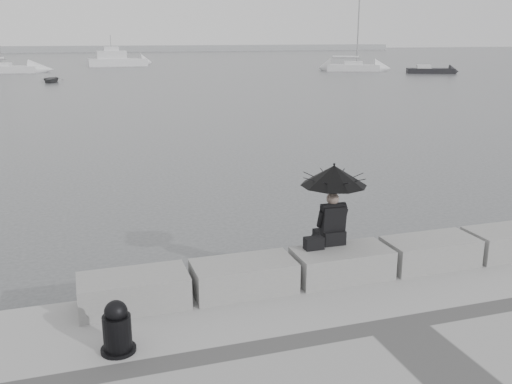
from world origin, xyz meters
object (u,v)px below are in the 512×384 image
object	(u,v)px
sailboat_right	(353,67)
dinghy	(51,79)
mooring_bollard	(117,331)
small_motorboat	(430,71)
seated_person	(334,187)
motor_cruiser	(118,60)

from	to	relation	value
sailboat_right	dinghy	bearing A→B (deg)	-142.67
mooring_bollard	small_motorboat	world-z (taller)	mooring_bollard
seated_person	small_motorboat	world-z (taller)	seated_person
motor_cruiser	small_motorboat	world-z (taller)	motor_cruiser
seated_person	small_motorboat	xyz separation A→B (m)	(36.92, 51.03, -1.67)
mooring_bollard	dinghy	bearing A→B (deg)	92.19
sailboat_right	motor_cruiser	world-z (taller)	sailboat_right
mooring_bollard	motor_cruiser	world-z (taller)	motor_cruiser
seated_person	dinghy	world-z (taller)	seated_person
seated_person	small_motorboat	distance (m)	63.01
seated_person	mooring_bollard	xyz separation A→B (m)	(-3.70, -1.55, -1.19)
sailboat_right	small_motorboat	xyz separation A→B (m)	(6.43, -7.32, -0.22)
small_motorboat	dinghy	distance (m)	42.63
seated_person	dinghy	distance (m)	51.30
dinghy	motor_cruiser	bearing A→B (deg)	81.07
seated_person	motor_cruiser	bearing A→B (deg)	89.41
mooring_bollard	motor_cruiser	bearing A→B (deg)	85.29
seated_person	dinghy	xyz separation A→B (m)	(-5.71, 50.95, -1.72)
sailboat_right	small_motorboat	size ratio (longest dim) A/B	2.29
mooring_bollard	sailboat_right	xyz separation A→B (m)	(34.19, 59.91, -0.26)
sailboat_right	motor_cruiser	size ratio (longest dim) A/B	1.54
seated_person	motor_cruiser	size ratio (longest dim) A/B	0.17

